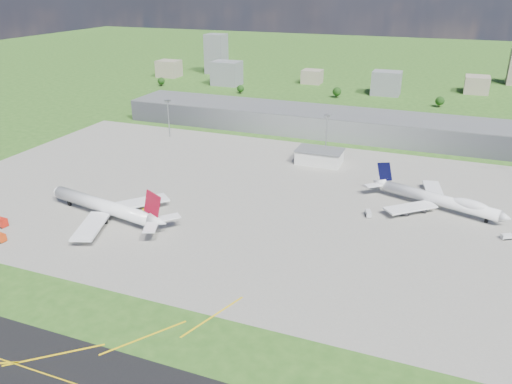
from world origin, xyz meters
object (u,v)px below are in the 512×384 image
(tug_yellow, at_px, (146,210))
(van_white_far, at_px, (507,237))
(airliner_blue_quad, at_px, (439,200))
(airliner_red_twin, at_px, (107,207))
(van_white_near, at_px, (368,214))

(tug_yellow, height_order, van_white_far, van_white_far)
(airliner_blue_quad, height_order, van_white_far, airliner_blue_quad)
(airliner_red_twin, distance_m, van_white_far, 173.78)
(van_white_near, distance_m, van_white_far, 57.76)
(airliner_red_twin, height_order, airliner_blue_quad, airliner_red_twin)
(airliner_blue_quad, distance_m, van_white_far, 35.46)
(tug_yellow, height_order, van_white_near, van_white_near)
(airliner_blue_quad, distance_m, tug_yellow, 138.06)
(airliner_red_twin, distance_m, van_white_near, 119.26)
(airliner_blue_quad, height_order, tug_yellow, airliner_blue_quad)
(airliner_blue_quad, xyz_separation_m, van_white_far, (28.24, -21.13, -3.65))
(van_white_near, bearing_deg, van_white_far, -109.87)
(airliner_red_twin, height_order, van_white_far, airliner_red_twin)
(airliner_red_twin, xyz_separation_m, tug_yellow, (12.44, 11.81, -4.47))
(airliner_blue_quad, bearing_deg, airliner_red_twin, -136.04)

